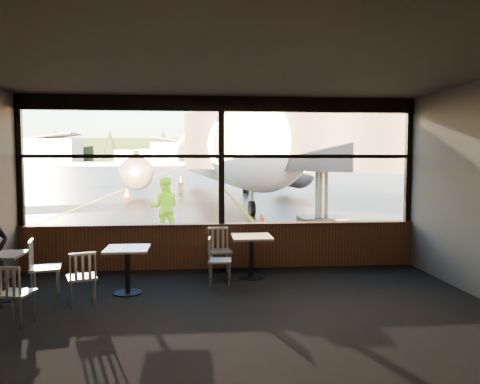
{
  "coord_description": "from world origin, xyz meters",
  "views": [
    {
      "loc": [
        -0.48,
        -9.51,
        2.24
      ],
      "look_at": [
        0.47,
        1.0,
        1.5
      ],
      "focal_mm": 35.0,
      "sensor_mm": 36.0,
      "label": 1
    }
  ],
  "objects": [
    {
      "name": "cafe_table_near",
      "position": [
        0.52,
        -0.86,
        0.4
      ],
      "size": [
        0.73,
        0.73,
        0.8
      ],
      "primitive_type": null,
      "color": "#9E9891",
      "rests_on": "carpet_floor"
    },
    {
      "name": "ceiling",
      "position": [
        0.0,
        -3.0,
        3.5
      ],
      "size": [
        8.0,
        6.0,
        0.04
      ],
      "primitive_type": "cube",
      "color": "#38332D",
      "rests_on": "ground"
    },
    {
      "name": "window_header",
      "position": [
        0.0,
        0.0,
        3.35
      ],
      "size": [
        8.0,
        0.18,
        0.3
      ],
      "primitive_type": "cube",
      "color": "black",
      "rests_on": "ground"
    },
    {
      "name": "hangar_left",
      "position": [
        -70.0,
        180.0,
        5.5
      ],
      "size": [
        45.0,
        18.0,
        11.0
      ],
      "primitive_type": null,
      "color": "silver",
      "rests_on": "ground_plane"
    },
    {
      "name": "cafe_table_mid",
      "position": [
        -1.65,
        -1.72,
        0.39
      ],
      "size": [
        0.71,
        0.71,
        0.78
      ],
      "primitive_type": null,
      "color": "#A7A19A",
      "rests_on": "carpet_floor"
    },
    {
      "name": "mullion_right",
      "position": [
        3.95,
        0.0,
        2.2
      ],
      "size": [
        0.12,
        0.12,
        2.6
      ],
      "primitive_type": "cube",
      "color": "black",
      "rests_on": "ground"
    },
    {
      "name": "fuel_tank_b",
      "position": [
        -20.0,
        182.0,
        3.0
      ],
      "size": [
        8.0,
        8.0,
        6.0
      ],
      "primitive_type": "cylinder",
      "color": "silver",
      "rests_on": "ground_plane"
    },
    {
      "name": "mullion_centre",
      "position": [
        0.0,
        0.0,
        2.2
      ],
      "size": [
        0.12,
        0.12,
        2.6
      ],
      "primitive_type": "cube",
      "color": "black",
      "rests_on": "ground"
    },
    {
      "name": "window_sill",
      "position": [
        0.0,
        0.0,
        0.45
      ],
      "size": [
        8.0,
        0.28,
        0.9
      ],
      "primitive_type": "cube",
      "color": "#522B18",
      "rests_on": "ground"
    },
    {
      "name": "chair_left_s",
      "position": [
        -2.94,
        -3.08,
        0.43
      ],
      "size": [
        0.55,
        0.55,
        0.85
      ],
      "primitive_type": null,
      "rotation": [
        0.0,
        0.0,
        -0.2
      ],
      "color": "#A9A499",
      "rests_on": "carpet_floor"
    },
    {
      "name": "chair_mid_s",
      "position": [
        -2.25,
        -2.32,
        0.43
      ],
      "size": [
        0.61,
        0.61,
        0.87
      ],
      "primitive_type": null,
      "rotation": [
        0.0,
        0.0,
        0.34
      ],
      "color": "beige",
      "rests_on": "carpet_floor"
    },
    {
      "name": "cafe_table_left",
      "position": [
        -3.6,
        -1.9,
        0.37
      ],
      "size": [
        0.68,
        0.68,
        0.75
      ],
      "primitive_type": null,
      "color": "#A6A199",
      "rests_on": "carpet_floor"
    },
    {
      "name": "hangar_mid",
      "position": [
        0.0,
        185.0,
        5.0
      ],
      "size": [
        38.0,
        15.0,
        10.0
      ],
      "primitive_type": null,
      "color": "silver",
      "rests_on": "ground_plane"
    },
    {
      "name": "hangar_right",
      "position": [
        60.0,
        178.0,
        6.0
      ],
      "size": [
        50.0,
        20.0,
        12.0
      ],
      "primitive_type": null,
      "color": "silver",
      "rests_on": "ground_plane"
    },
    {
      "name": "window_transom",
      "position": [
        0.0,
        0.0,
        2.3
      ],
      "size": [
        8.0,
        0.1,
        0.08
      ],
      "primitive_type": "cube",
      "color": "black",
      "rests_on": "ground"
    },
    {
      "name": "chair_mid_w",
      "position": [
        -2.93,
        -1.85,
        0.48
      ],
      "size": [
        0.62,
        0.62,
        0.96
      ],
      "primitive_type": null,
      "rotation": [
        0.0,
        0.0,
        -1.36
      ],
      "color": "#BAB6A8",
      "rests_on": "carpet_floor"
    },
    {
      "name": "chair_near_w",
      "position": [
        -0.1,
        -1.29,
        0.43
      ],
      "size": [
        0.5,
        0.5,
        0.86
      ],
      "primitive_type": null,
      "rotation": [
        0.0,
        0.0,
        -1.65
      ],
      "color": "#BAB5A8",
      "rests_on": "carpet_floor"
    },
    {
      "name": "mullion_left",
      "position": [
        -3.95,
        0.0,
        2.2
      ],
      "size": [
        0.12,
        0.12,
        2.6
      ],
      "primitive_type": "cube",
      "color": "black",
      "rests_on": "ground"
    },
    {
      "name": "chair_near_n",
      "position": [
        -0.07,
        -0.61,
        0.46
      ],
      "size": [
        0.55,
        0.55,
        0.92
      ],
      "primitive_type": null,
      "rotation": [
        0.0,
        0.0,
        3.25
      ],
      "color": "#B8B3A6",
      "rests_on": "carpet_floor"
    },
    {
      "name": "fuel_tank_c",
      "position": [
        -10.0,
        182.0,
        3.0
      ],
      "size": [
        8.0,
        8.0,
        6.0
      ],
      "primitive_type": "cylinder",
      "color": "silver",
      "rests_on": "ground_plane"
    },
    {
      "name": "airliner",
      "position": [
        0.65,
        20.1,
        5.12
      ],
      "size": [
        30.89,
        35.94,
        10.24
      ],
      "primitive_type": null,
      "rotation": [
        0.0,
        0.0,
        0.09
      ],
      "color": "white",
      "rests_on": "ground_plane"
    },
    {
      "name": "ground_crew",
      "position": [
        -1.43,
        3.79,
        0.87
      ],
      "size": [
        0.89,
        0.71,
        1.74
      ],
      "primitive_type": "imported",
      "rotation": [
        0.0,
        0.0,
        3.21
      ],
      "color": "#BFF219",
      "rests_on": "ground_plane"
    },
    {
      "name": "cone_wing",
      "position": [
        -4.74,
        19.05,
        0.27
      ],
      "size": [
        0.39,
        0.39,
        0.55
      ],
      "primitive_type": "cone",
      "color": "orange",
      "rests_on": "ground_plane"
    },
    {
      "name": "carpet_floor",
      "position": [
        0.0,
        -3.0,
        0.01
      ],
      "size": [
        8.0,
        6.0,
        0.01
      ],
      "primitive_type": "cube",
      "color": "black",
      "rests_on": "ground"
    },
    {
      "name": "ground_plane",
      "position": [
        0.0,
        120.0,
        0.0
      ],
      "size": [
        520.0,
        520.0,
        0.0
      ],
      "primitive_type": "plane",
      "color": "black",
      "rests_on": "ground"
    },
    {
      "name": "wall_back",
      "position": [
        0.0,
        -6.0,
        1.75
      ],
      "size": [
        8.0,
        0.04,
        3.5
      ],
      "primitive_type": "cube",
      "color": "#4D473E",
      "rests_on": "ground"
    },
    {
      "name": "treeline",
      "position": [
        0.0,
        210.0,
        6.0
      ],
      "size": [
        360.0,
        3.0,
        12.0
      ],
      "primitive_type": "cube",
      "color": "black",
      "rests_on": "ground_plane"
    },
    {
      "name": "cone_nose",
      "position": [
        1.66,
        6.03,
        0.22
      ],
      "size": [
        0.31,
        0.31,
        0.43
      ],
      "primitive_type": "cone",
      "color": "orange",
      "rests_on": "ground_plane"
    },
    {
      "name": "jet_bridge",
      "position": [
        3.6,
        5.5,
        2.37
      ],
      "size": [
        8.9,
        10.87,
        4.75
      ],
      "primitive_type": null,
      "color": "#2E2D30",
      "rests_on": "ground_plane"
    },
    {
      "name": "fuel_tank_a",
      "position": [
        -30.0,
        182.0,
        3.0
      ],
      "size": [
        8.0,
        8.0,
        6.0
      ],
      "primitive_type": "cylinder",
      "color": "silver",
      "rests_on": "ground_plane"
    }
  ]
}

